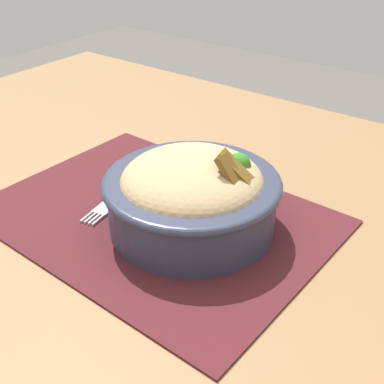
{
  "coord_description": "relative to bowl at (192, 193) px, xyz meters",
  "views": [
    {
      "loc": [
        -0.36,
        0.4,
        1.1
      ],
      "look_at": [
        -0.04,
        -0.02,
        0.78
      ],
      "focal_mm": 47.65,
      "sensor_mm": 36.0,
      "label": 1
    }
  ],
  "objects": [
    {
      "name": "table",
      "position": [
        0.04,
        0.02,
        -0.11
      ],
      "size": [
        1.31,
        0.99,
        0.73
      ],
      "color": "olive",
      "rests_on": "ground_plane"
    },
    {
      "name": "placemat",
      "position": [
        0.05,
        0.01,
        -0.05
      ],
      "size": [
        0.44,
        0.33,
        0.0
      ],
      "primitive_type": "cube",
      "rotation": [
        0.0,
        0.0,
        -0.03
      ],
      "color": "#47191E",
      "rests_on": "table"
    },
    {
      "name": "bowl",
      "position": [
        0.0,
        0.0,
        0.0
      ],
      "size": [
        0.22,
        0.22,
        0.11
      ],
      "color": "#2D3347",
      "rests_on": "placemat"
    },
    {
      "name": "fork",
      "position": [
        0.12,
        0.02,
        -0.05
      ],
      "size": [
        0.04,
        0.13,
        0.0
      ],
      "color": "#B2B2B2",
      "rests_on": "placemat"
    }
  ]
}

